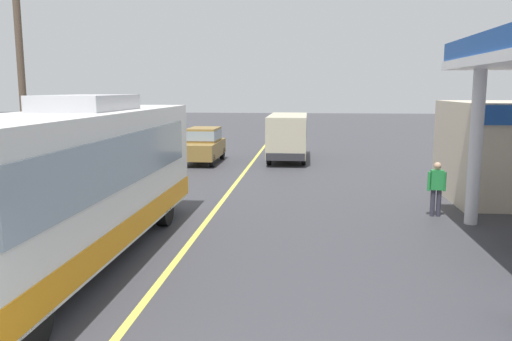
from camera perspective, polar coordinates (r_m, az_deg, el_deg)
The scene contains 7 objects.
ground at distance 24.45m, azimuth -1.15°, elevation -0.02°, with size 120.00×120.00×0.00m, color #38383D.
lane_divider_stripe at distance 19.57m, azimuth -2.91°, elevation -2.28°, with size 0.16×50.00×0.01m, color #D8CC4C.
coach_bus_main at distance 11.93m, azimuth -19.67°, elevation -1.68°, with size 2.60×11.04×3.69m.
minibus_opposing_lane at distance 28.17m, azimuth 3.55°, elevation 4.18°, with size 2.04×6.13×2.44m.
pedestrian_near_pump at distance 16.47m, azimuth 19.32°, elevation -1.63°, with size 0.55×0.22×1.66m.
car_trailing_behind_bus at distance 27.19m, azimuth -5.82°, elevation 3.01°, with size 1.70×4.20×1.82m.
utility_pole_roadside at distance 19.57m, azimuth -24.55°, elevation 10.33°, with size 1.80×0.24×8.73m.
Camera 1 is at (2.91, -3.97, 3.82)m, focal length 36.21 mm.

